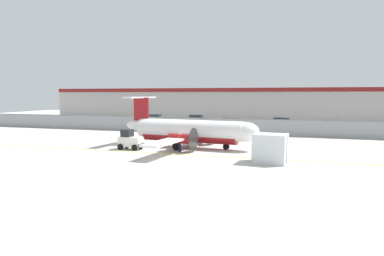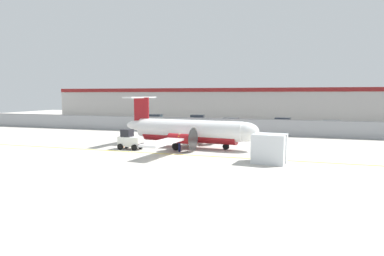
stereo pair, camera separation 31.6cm
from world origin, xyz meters
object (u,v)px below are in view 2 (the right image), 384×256
(traffic_cone_near_left, at_px, (122,144))
(traffic_cone_near_right, at_px, (190,143))
(baggage_tug, at_px, (130,140))
(parked_car_2, at_px, (230,123))
(ground_crew_worker, at_px, (180,141))
(parked_car_3, at_px, (284,123))
(commuter_airplane, at_px, (191,131))
(parked_car_0, at_px, (155,119))
(cargo_container, at_px, (270,149))
(parked_car_4, at_px, (332,126))
(parked_car_1, at_px, (198,119))

(traffic_cone_near_left, height_order, traffic_cone_near_right, same)
(baggage_tug, relative_size, traffic_cone_near_right, 3.73)
(baggage_tug, bearing_deg, parked_car_2, 79.09)
(traffic_cone_near_right, bearing_deg, ground_crew_worker, -88.20)
(traffic_cone_near_left, distance_m, parked_car_3, 27.43)
(commuter_airplane, bearing_deg, parked_car_0, 127.53)
(commuter_airplane, bearing_deg, cargo_container, -28.18)
(traffic_cone_near_left, height_order, parked_car_0, parked_car_0)
(ground_crew_worker, bearing_deg, parked_car_4, 51.91)
(traffic_cone_near_right, relative_size, parked_car_1, 0.15)
(traffic_cone_near_left, bearing_deg, cargo_container, -13.87)
(parked_car_1, relative_size, parked_car_4, 1.02)
(baggage_tug, relative_size, parked_car_3, 0.55)
(baggage_tug, relative_size, parked_car_1, 0.55)
(parked_car_3, height_order, parked_car_4, same)
(parked_car_4, bearing_deg, parked_car_0, 171.56)
(ground_crew_worker, distance_m, parked_car_3, 25.55)
(cargo_container, distance_m, traffic_cone_near_right, 10.37)
(parked_car_0, bearing_deg, parked_car_2, 159.59)
(parked_car_2, bearing_deg, baggage_tug, 76.30)
(traffic_cone_near_left, bearing_deg, parked_car_3, 58.78)
(cargo_container, height_order, parked_car_4, cargo_container)
(parked_car_0, relative_size, parked_car_4, 0.99)
(parked_car_3, relative_size, parked_car_4, 1.02)
(baggage_tug, distance_m, traffic_cone_near_left, 1.69)
(parked_car_1, height_order, parked_car_2, same)
(ground_crew_worker, bearing_deg, baggage_tug, 177.55)
(commuter_airplane, xyz_separation_m, parked_car_1, (-6.61, 24.44, -0.71))
(commuter_airplane, xyz_separation_m, parked_car_4, (14.26, 18.12, -0.71))
(traffic_cone_near_right, distance_m, parked_car_4, 22.74)
(commuter_airplane, distance_m, parked_car_0, 27.59)
(baggage_tug, relative_size, cargo_container, 0.91)
(ground_crew_worker, bearing_deg, parked_car_3, 68.62)
(ground_crew_worker, relative_size, parked_car_1, 0.39)
(baggage_tug, bearing_deg, ground_crew_worker, 3.81)
(parked_car_3, bearing_deg, baggage_tug, -111.11)
(ground_crew_worker, height_order, parked_car_2, same)
(parked_car_0, bearing_deg, parked_car_4, 167.62)
(parked_car_0, xyz_separation_m, parked_car_3, (21.99, -2.04, 0.00))
(parked_car_4, bearing_deg, traffic_cone_near_left, -133.65)
(parked_car_4, bearing_deg, baggage_tug, -130.50)
(baggage_tug, xyz_separation_m, parked_car_4, (19.45, 20.92, 0.04))
(traffic_cone_near_left, height_order, parked_car_2, parked_car_2)
(commuter_airplane, distance_m, parked_car_4, 23.07)
(ground_crew_worker, distance_m, parked_car_1, 27.90)
(traffic_cone_near_left, relative_size, parked_car_0, 0.15)
(cargo_container, relative_size, traffic_cone_near_right, 4.10)
(traffic_cone_near_right, relative_size, parked_car_4, 0.15)
(ground_crew_worker, bearing_deg, parked_car_0, 114.82)
(traffic_cone_near_left, distance_m, parked_car_1, 26.34)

